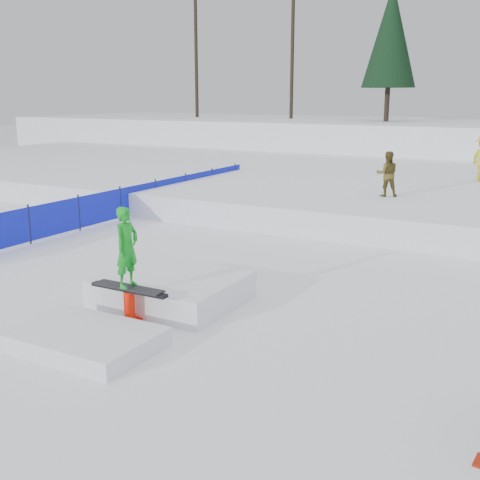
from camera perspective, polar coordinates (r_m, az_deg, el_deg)
The scene contains 6 objects.
ground at distance 11.21m, azimuth -7.26°, elevation -7.30°, with size 120.00×120.00×0.00m, color white.
snow_berm at distance 39.01m, azimuth 19.89°, elevation 8.72°, with size 60.00×14.00×2.40m, color white.
snow_midrise at distance 25.45m, azimuth 14.49°, elevation 5.09°, with size 50.00×18.00×0.80m, color white.
safety_fence at distance 19.99m, azimuth -11.26°, elevation 3.47°, with size 0.05×16.00×1.10m.
walker_olive at distance 19.86m, azimuth 13.79°, elevation 6.11°, with size 0.70×0.55×1.44m, color #50441A.
jib_rail_feature at distance 11.35m, azimuth -8.58°, elevation -5.44°, with size 2.60×4.40×2.11m.
Camera 1 is at (6.26, -8.41, 3.98)m, focal length 45.00 mm.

